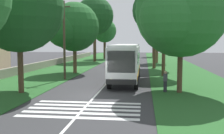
# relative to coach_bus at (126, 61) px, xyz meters

# --- Properties ---
(ground) EXTENTS (160.00, 160.00, 0.00)m
(ground) POSITION_rel_coach_bus_xyz_m (-6.80, 1.80, -2.15)
(ground) COLOR #333335
(grass_verge_left) EXTENTS (120.00, 8.00, 0.04)m
(grass_verge_left) POSITION_rel_coach_bus_xyz_m (8.20, 10.00, -2.13)
(grass_verge_left) COLOR #235623
(grass_verge_left) RESTS_ON ground
(grass_verge_right) EXTENTS (120.00, 8.00, 0.04)m
(grass_verge_right) POSITION_rel_coach_bus_xyz_m (8.20, -6.40, -2.13)
(grass_verge_right) COLOR #235623
(grass_verge_right) RESTS_ON ground
(centre_line) EXTENTS (110.00, 0.16, 0.01)m
(centre_line) POSITION_rel_coach_bus_xyz_m (8.20, 1.80, -2.14)
(centre_line) COLOR silver
(centre_line) RESTS_ON ground
(coach_bus) EXTENTS (11.16, 2.62, 3.73)m
(coach_bus) POSITION_rel_coach_bus_xyz_m (0.00, 0.00, 0.00)
(coach_bus) COLOR white
(coach_bus) RESTS_ON ground
(zebra_crossing) EXTENTS (4.05, 6.80, 0.01)m
(zebra_crossing) POSITION_rel_coach_bus_xyz_m (-11.00, 1.80, -2.14)
(zebra_crossing) COLOR silver
(zebra_crossing) RESTS_ON ground
(trailing_car_0) EXTENTS (4.30, 1.78, 1.43)m
(trailing_car_0) POSITION_rel_coach_bus_xyz_m (17.93, 3.48, -1.48)
(trailing_car_0) COLOR gold
(trailing_car_0) RESTS_ON ground
(trailing_car_1) EXTENTS (4.30, 1.78, 1.43)m
(trailing_car_1) POSITION_rel_coach_bus_xyz_m (27.01, 3.64, -1.48)
(trailing_car_1) COLOR gray
(trailing_car_1) RESTS_ON ground
(trailing_car_2) EXTENTS (4.30, 1.78, 1.43)m
(trailing_car_2) POSITION_rel_coach_bus_xyz_m (33.58, 3.69, -1.48)
(trailing_car_2) COLOR navy
(trailing_car_2) RESTS_ON ground
(roadside_tree_left_0) EXTENTS (9.29, 7.55, 12.82)m
(roadside_tree_left_0) POSITION_rel_coach_bus_xyz_m (26.97, 8.21, 6.70)
(roadside_tree_left_0) COLOR #4C3826
(roadside_tree_left_0) RESTS_ON grass_verge_left
(roadside_tree_left_1) EXTENTS (8.13, 6.89, 10.02)m
(roadside_tree_left_1) POSITION_rel_coach_bus_xyz_m (-6.38, 7.90, 4.29)
(roadside_tree_left_1) COLOR #4C3826
(roadside_tree_left_1) RESTS_ON grass_verge_left
(roadside_tree_left_2) EXTENTS (6.10, 5.37, 9.11)m
(roadside_tree_left_2) POSITION_rel_coach_bus_xyz_m (35.07, 7.38, 4.18)
(roadside_tree_left_2) COLOR #4C3826
(roadside_tree_left_2) RESTS_ON grass_verge_left
(roadside_tree_left_3) EXTENTS (7.46, 6.22, 8.94)m
(roadside_tree_left_3) POSITION_rel_coach_bus_xyz_m (7.02, 7.18, 3.55)
(roadside_tree_left_3) COLOR brown
(roadside_tree_left_3) RESTS_ON grass_verge_left
(roadside_tree_right_0) EXTENTS (8.24, 6.63, 11.90)m
(roadside_tree_right_0) POSITION_rel_coach_bus_xyz_m (14.32, -3.10, 6.26)
(roadside_tree_right_0) COLOR #4C3826
(roadside_tree_right_0) RESTS_ON grass_verge_right
(roadside_tree_right_1) EXTENTS (6.37, 5.34, 9.15)m
(roadside_tree_right_1) POSITION_rel_coach_bus_xyz_m (24.25, -3.94, 4.27)
(roadside_tree_right_1) COLOR brown
(roadside_tree_right_1) RESTS_ON grass_verge_right
(roadside_tree_right_2) EXTENTS (5.39, 4.45, 7.65)m
(roadside_tree_right_2) POSITION_rel_coach_bus_xyz_m (44.62, -3.99, 3.17)
(roadside_tree_right_2) COLOR #3D2D1E
(roadside_tree_right_2) RESTS_ON grass_verge_right
(roadside_tree_right_3) EXTENTS (6.13, 4.97, 10.03)m
(roadside_tree_right_3) POSITION_rel_coach_bus_xyz_m (5.49, -3.91, 5.27)
(roadside_tree_right_3) COLOR #4C3826
(roadside_tree_right_3) RESTS_ON grass_verge_right
(roadside_tree_right_4) EXTENTS (8.37, 7.04, 9.80)m
(roadside_tree_right_4) POSITION_rel_coach_bus_xyz_m (-4.87, -4.41, 3.99)
(roadside_tree_right_4) COLOR #4C3826
(roadside_tree_right_4) RESTS_ON grass_verge_right
(utility_pole) EXTENTS (0.24, 1.40, 8.17)m
(utility_pole) POSITION_rel_coach_bus_xyz_m (1.00, 6.53, 2.12)
(utility_pole) COLOR #473828
(utility_pole) RESTS_ON grass_verge_left
(roadside_wall) EXTENTS (70.00, 0.40, 1.01)m
(roadside_wall) POSITION_rel_coach_bus_xyz_m (13.20, 13.40, -1.60)
(roadside_wall) COLOR gray
(roadside_wall) RESTS_ON grass_verge_left
(pedestrian) EXTENTS (0.34, 0.34, 1.69)m
(pedestrian) POSITION_rel_coach_bus_xyz_m (-4.93, -3.47, -1.24)
(pedestrian) COLOR #26262D
(pedestrian) RESTS_ON grass_verge_right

